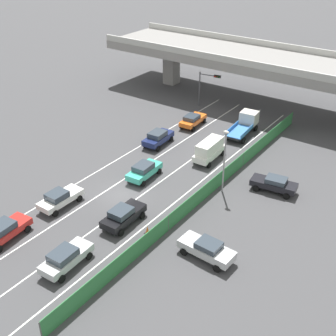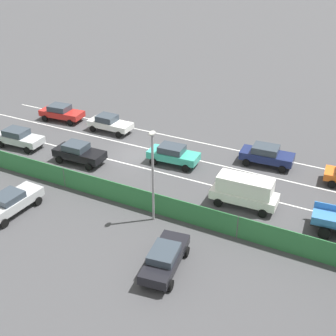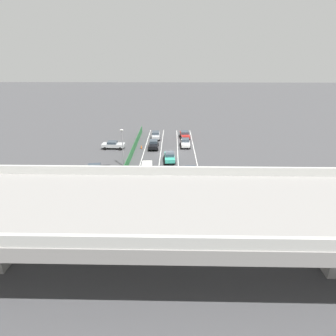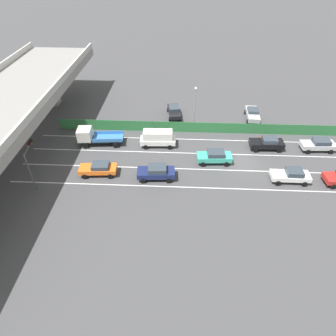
{
  "view_description": "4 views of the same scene",
  "coord_description": "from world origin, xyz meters",
  "px_view_note": "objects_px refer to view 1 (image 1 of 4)",
  "views": [
    {
      "loc": [
        24.88,
        -26.84,
        23.86
      ],
      "look_at": [
        2.11,
        4.97,
        1.41
      ],
      "focal_mm": 46.98,
      "sensor_mm": 36.0,
      "label": 1
    },
    {
      "loc": [
        29.59,
        18.64,
        17.72
      ],
      "look_at": [
        2.54,
        4.72,
        1.1
      ],
      "focal_mm": 46.98,
      "sensor_mm": 36.0,
      "label": 2
    },
    {
      "loc": [
        -0.72,
        48.62,
        17.88
      ],
      "look_at": [
        0.02,
        10.25,
        1.42
      ],
      "focal_mm": 28.12,
      "sensor_mm": 36.0,
      "label": 3
    },
    {
      "loc": [
        -30.35,
        8.24,
        22.79
      ],
      "look_at": [
        -2.88,
        9.58,
        0.99
      ],
      "focal_mm": 31.42,
      "sensor_mm": 36.0,
      "label": 4
    }
  ],
  "objects_px": {
    "car_hatchback_white": "(60,198)",
    "parked_wagon_silver": "(207,249)",
    "car_van_white": "(209,149)",
    "parked_sedan_dark": "(274,184)",
    "street_lamp": "(225,155)",
    "traffic_cone": "(147,230)",
    "car_taxi_teal": "(144,170)",
    "traffic_light": "(207,83)",
    "car_sedan_navy": "(158,137)",
    "car_taxi_orange": "(193,120)",
    "car_sedan_red": "(4,230)",
    "car_sedan_silver": "(66,257)",
    "car_sedan_black": "(123,215)",
    "flatbed_truck_blue": "(246,123)"
  },
  "relations": [
    {
      "from": "car_hatchback_white",
      "to": "traffic_light",
      "type": "distance_m",
      "value": 29.65
    },
    {
      "from": "car_sedan_navy",
      "to": "car_taxi_teal",
      "type": "relative_size",
      "value": 1.02
    },
    {
      "from": "parked_wagon_silver",
      "to": "traffic_cone",
      "type": "xyz_separation_m",
      "value": [
        -5.76,
        -0.33,
        -0.55
      ]
    },
    {
      "from": "car_sedan_silver",
      "to": "car_van_white",
      "type": "height_order",
      "value": "car_van_white"
    },
    {
      "from": "car_taxi_orange",
      "to": "parked_wagon_silver",
      "type": "xyz_separation_m",
      "value": [
        14.82,
        -20.91,
        0.03
      ]
    },
    {
      "from": "car_sedan_navy",
      "to": "car_taxi_orange",
      "type": "distance_m",
      "value": 7.0
    },
    {
      "from": "car_hatchback_white",
      "to": "traffic_cone",
      "type": "bearing_deg",
      "value": 9.19
    },
    {
      "from": "car_van_white",
      "to": "traffic_cone",
      "type": "bearing_deg",
      "value": -80.04
    },
    {
      "from": "car_sedan_black",
      "to": "street_lamp",
      "type": "relative_size",
      "value": 0.68
    },
    {
      "from": "car_hatchback_white",
      "to": "parked_sedan_dark",
      "type": "xyz_separation_m",
      "value": [
        15.32,
        14.18,
        -0.02
      ]
    },
    {
      "from": "street_lamp",
      "to": "car_van_white",
      "type": "bearing_deg",
      "value": 132.22
    },
    {
      "from": "car_taxi_teal",
      "to": "parked_wagon_silver",
      "type": "height_order",
      "value": "car_taxi_teal"
    },
    {
      "from": "car_taxi_teal",
      "to": "car_sedan_silver",
      "type": "bearing_deg",
      "value": -76.42
    },
    {
      "from": "car_hatchback_white",
      "to": "parked_wagon_silver",
      "type": "relative_size",
      "value": 0.95
    },
    {
      "from": "car_sedan_red",
      "to": "traffic_light",
      "type": "height_order",
      "value": "traffic_light"
    },
    {
      "from": "flatbed_truck_blue",
      "to": "street_lamp",
      "type": "bearing_deg",
      "value": -72.01
    },
    {
      "from": "car_sedan_navy",
      "to": "car_sedan_red",
      "type": "relative_size",
      "value": 0.97
    },
    {
      "from": "car_sedan_navy",
      "to": "parked_sedan_dark",
      "type": "distance_m",
      "value": 15.63
    },
    {
      "from": "car_van_white",
      "to": "car_sedan_red",
      "type": "height_order",
      "value": "car_van_white"
    },
    {
      "from": "traffic_light",
      "to": "traffic_cone",
      "type": "xyz_separation_m",
      "value": [
        11.11,
        -27.98,
        -3.22
      ]
    },
    {
      "from": "car_sedan_black",
      "to": "car_taxi_teal",
      "type": "xyz_separation_m",
      "value": [
        -3.41,
        7.31,
        -0.01
      ]
    },
    {
      "from": "car_taxi_orange",
      "to": "street_lamp",
      "type": "distance_m",
      "value": 16.31
    },
    {
      "from": "car_sedan_navy",
      "to": "car_sedan_silver",
      "type": "distance_m",
      "value": 22.29
    },
    {
      "from": "car_taxi_teal",
      "to": "traffic_cone",
      "type": "bearing_deg",
      "value": -50.04
    },
    {
      "from": "parked_sedan_dark",
      "to": "car_sedan_navy",
      "type": "bearing_deg",
      "value": 174.23
    },
    {
      "from": "car_sedan_navy",
      "to": "car_taxi_orange",
      "type": "relative_size",
      "value": 1.0
    },
    {
      "from": "car_van_white",
      "to": "car_hatchback_white",
      "type": "xyz_separation_m",
      "value": [
        -6.69,
        -16.1,
        -0.4
      ]
    },
    {
      "from": "street_lamp",
      "to": "parked_sedan_dark",
      "type": "bearing_deg",
      "value": 36.32
    },
    {
      "from": "parked_wagon_silver",
      "to": "traffic_cone",
      "type": "bearing_deg",
      "value": -176.68
    },
    {
      "from": "car_sedan_red",
      "to": "car_taxi_teal",
      "type": "bearing_deg",
      "value": 77.14
    },
    {
      "from": "car_sedan_red",
      "to": "traffic_light",
      "type": "relative_size",
      "value": 0.94
    },
    {
      "from": "car_sedan_red",
      "to": "parked_sedan_dark",
      "type": "distance_m",
      "value": 25.47
    },
    {
      "from": "car_taxi_teal",
      "to": "car_taxi_orange",
      "type": "relative_size",
      "value": 0.98
    },
    {
      "from": "car_taxi_orange",
      "to": "traffic_light",
      "type": "distance_m",
      "value": 7.54
    },
    {
      "from": "car_taxi_orange",
      "to": "car_sedan_navy",
      "type": "bearing_deg",
      "value": -93.42
    },
    {
      "from": "car_sedan_navy",
      "to": "traffic_cone",
      "type": "distance_m",
      "value": 17.13
    },
    {
      "from": "car_taxi_teal",
      "to": "car_sedan_red",
      "type": "xyz_separation_m",
      "value": [
        -3.36,
        -14.73,
        -0.02
      ]
    },
    {
      "from": "traffic_light",
      "to": "car_taxi_teal",
      "type": "bearing_deg",
      "value": -76.2
    },
    {
      "from": "car_hatchback_white",
      "to": "parked_wagon_silver",
      "type": "distance_m",
      "value": 15.12
    },
    {
      "from": "car_sedan_black",
      "to": "flatbed_truck_blue",
      "type": "bearing_deg",
      "value": 89.98
    },
    {
      "from": "car_taxi_teal",
      "to": "traffic_cone",
      "type": "xyz_separation_m",
      "value": [
        6.0,
        -7.16,
        -0.58
      ]
    },
    {
      "from": "parked_sedan_dark",
      "to": "street_lamp",
      "type": "xyz_separation_m",
      "value": [
        -4.14,
        -3.04,
        3.21
      ]
    },
    {
      "from": "car_taxi_orange",
      "to": "street_lamp",
      "type": "bearing_deg",
      "value": -46.54
    },
    {
      "from": "car_sedan_navy",
      "to": "car_taxi_teal",
      "type": "height_order",
      "value": "car_sedan_navy"
    },
    {
      "from": "car_sedan_black",
      "to": "parked_sedan_dark",
      "type": "relative_size",
      "value": 0.96
    },
    {
      "from": "car_taxi_teal",
      "to": "traffic_light",
      "type": "distance_m",
      "value": 21.6
    },
    {
      "from": "car_sedan_red",
      "to": "traffic_cone",
      "type": "relative_size",
      "value": 6.36
    },
    {
      "from": "car_hatchback_white",
      "to": "parked_wagon_silver",
      "type": "height_order",
      "value": "car_hatchback_white"
    },
    {
      "from": "car_sedan_navy",
      "to": "car_van_white",
      "type": "xyz_separation_m",
      "value": [
        6.92,
        0.35,
        0.35
      ]
    },
    {
      "from": "car_taxi_orange",
      "to": "car_sedan_black",
      "type": "bearing_deg",
      "value": -73.16
    }
  ]
}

